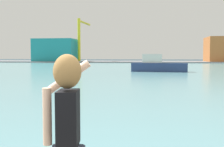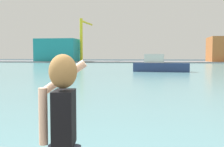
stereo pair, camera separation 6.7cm
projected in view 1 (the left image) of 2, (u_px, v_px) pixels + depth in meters
name	position (u px, v px, depth m)	size (l,w,h in m)	color
ground_plane	(141.00, 68.00, 52.50)	(220.00, 220.00, 0.00)	#334751
harbor_water	(141.00, 67.00, 54.48)	(140.00, 100.00, 0.02)	#6BA8B2
far_shore_dock	(145.00, 62.00, 94.01)	(140.00, 20.00, 0.36)	gray
person_photographer	(67.00, 121.00, 2.75)	(0.53, 0.55, 1.74)	#2D3342
boat_moored	(158.00, 65.00, 39.47)	(7.96, 2.37, 2.53)	navy
warehouse_left	(55.00, 50.00, 94.24)	(13.78, 8.91, 7.57)	teal
port_crane	(81.00, 35.00, 96.17)	(1.73, 13.39, 14.64)	yellow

